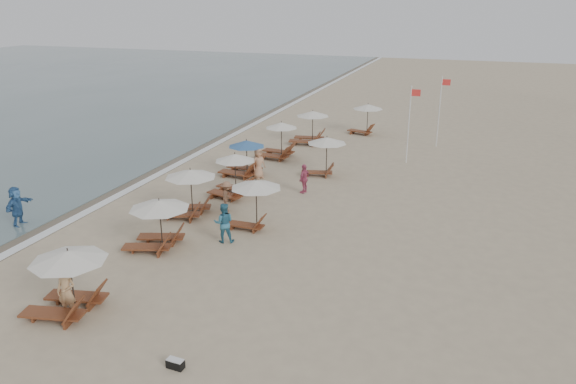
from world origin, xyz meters
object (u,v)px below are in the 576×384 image
(lounger_station_6, at_px, (309,128))
(beachgoer_mid_b, at_px, (227,197))
(inland_station_1, at_px, (323,151))
(lounger_station_2, at_px, (188,191))
(beachgoer_far_b, at_px, (258,163))
(flag_pole_near, at_px, (410,121))
(waterline_walker, at_px, (17,206))
(lounger_station_3, at_px, (231,176))
(beachgoer_mid_a, at_px, (224,223))
(lounger_station_0, at_px, (66,281))
(beachgoer_far_a, at_px, (304,179))
(lounger_station_1, at_px, (156,222))
(inland_station_0, at_px, (252,197))
(duffel_bag, at_px, (175,364))
(beachgoer_near, at_px, (66,291))
(inland_station_2, at_px, (365,115))
(lounger_station_4, at_px, (242,159))
(lounger_station_5, at_px, (277,142))

(lounger_station_6, distance_m, beachgoer_mid_b, 13.80)
(lounger_station_6, height_order, inland_station_1, lounger_station_6)
(lounger_station_2, distance_m, beachgoer_far_b, 6.49)
(flag_pole_near, bearing_deg, beachgoer_mid_b, -121.66)
(waterline_walker, bearing_deg, lounger_station_3, -54.51)
(inland_station_1, bearing_deg, beachgoer_mid_a, -97.55)
(lounger_station_0, xyz_separation_m, beachgoer_mid_b, (0.90, 9.92, -0.40))
(lounger_station_6, height_order, waterline_walker, lounger_station_6)
(lounger_station_6, xyz_separation_m, beachgoer_far_a, (2.89, -10.04, -0.31))
(lounger_station_1, relative_size, inland_station_0, 1.07)
(lounger_station_0, bearing_deg, beachgoer_far_b, 88.63)
(beachgoer_far_a, bearing_deg, beachgoer_far_b, -103.39)
(beachgoer_far_a, bearing_deg, inland_station_1, -169.50)
(beachgoer_far_b, height_order, waterline_walker, waterline_walker)
(lounger_station_2, height_order, beachgoer_mid_a, lounger_station_2)
(inland_station_0, distance_m, duffel_bag, 9.98)
(waterline_walker, bearing_deg, beachgoer_near, -134.05)
(beachgoer_near, distance_m, beachgoer_mid_a, 7.18)
(lounger_station_0, bearing_deg, waterline_walker, 143.47)
(lounger_station_0, xyz_separation_m, inland_station_0, (2.87, 8.36, 0.35))
(lounger_station_1, height_order, beachgoer_far_a, lounger_station_1)
(lounger_station_2, bearing_deg, lounger_station_6, 85.46)
(inland_station_0, height_order, inland_station_2, same)
(inland_station_1, height_order, beachgoer_mid_a, inland_station_1)
(beachgoer_mid_b, bearing_deg, lounger_station_4, -4.85)
(beachgoer_far_b, xyz_separation_m, waterline_walker, (-7.46, -9.95, 0.04))
(lounger_station_6, height_order, inland_station_0, lounger_station_6)
(lounger_station_0, xyz_separation_m, lounger_station_3, (0.20, 11.97, -0.08))
(beachgoer_near, height_order, waterline_walker, waterline_walker)
(lounger_station_3, relative_size, waterline_walker, 1.36)
(lounger_station_2, relative_size, flag_pole_near, 0.55)
(lounger_station_3, bearing_deg, lounger_station_2, -102.72)
(lounger_station_0, bearing_deg, lounger_station_3, 89.06)
(beachgoer_far_b, bearing_deg, lounger_station_6, 24.19)
(lounger_station_3, xyz_separation_m, inland_station_0, (2.68, -3.60, 0.43))
(beachgoer_far_a, distance_m, duffel_bag, 15.09)
(lounger_station_5, relative_size, inland_station_1, 1.00)
(lounger_station_3, distance_m, inland_station_1, 6.01)
(lounger_station_6, xyz_separation_m, beachgoer_far_b, (-0.30, -8.51, -0.22))
(inland_station_0, xyz_separation_m, inland_station_2, (0.86, 19.39, -0.06))
(lounger_station_1, xyz_separation_m, waterline_walker, (-7.11, 0.02, -0.22))
(lounger_station_2, relative_size, beachgoer_far_a, 1.68)
(beachgoer_mid_a, bearing_deg, waterline_walker, -13.23)
(lounger_station_6, bearing_deg, beachgoer_far_b, -92.00)
(inland_station_2, xyz_separation_m, flag_pole_near, (4.07, -6.65, 1.17))
(lounger_station_0, bearing_deg, duffel_bag, -16.36)
(duffel_bag, bearing_deg, lounger_station_5, 102.87)
(beachgoer_mid_b, bearing_deg, lounger_station_3, -2.25)
(inland_station_1, relative_size, beachgoer_far_a, 1.65)
(duffel_bag, bearing_deg, lounger_station_4, 107.74)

